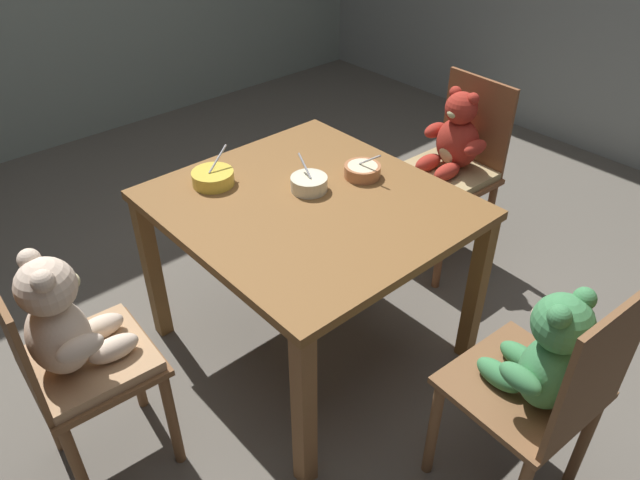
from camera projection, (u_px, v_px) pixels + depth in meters
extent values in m
cube|color=#5F594F|center=(311.00, 344.00, 2.57)|extent=(5.20, 5.20, 0.04)
cube|color=brown|center=(310.00, 205.00, 2.16)|extent=(1.03, 0.95, 0.03)
cube|color=brown|center=(152.00, 270.00, 2.42)|extent=(0.06, 0.06, 0.67)
cube|color=brown|center=(304.00, 413.00, 1.84)|extent=(0.06, 0.06, 0.67)
cube|color=brown|center=(315.00, 195.00, 2.89)|extent=(0.06, 0.06, 0.67)
cube|color=brown|center=(476.00, 291.00, 2.31)|extent=(0.06, 0.06, 0.67)
cube|color=brown|center=(443.00, 179.00, 2.79)|extent=(0.41, 0.42, 0.02)
cube|color=brown|center=(477.00, 123.00, 2.76)|extent=(0.37, 0.03, 0.43)
cylinder|color=brown|center=(388.00, 217.00, 2.94)|extent=(0.04, 0.04, 0.43)
cylinder|color=brown|center=(440.00, 249.00, 2.73)|extent=(0.04, 0.04, 0.43)
cylinder|color=brown|center=(435.00, 194.00, 3.12)|extent=(0.04, 0.04, 0.43)
cylinder|color=brown|center=(488.00, 222.00, 2.91)|extent=(0.04, 0.04, 0.43)
cube|color=tan|center=(444.00, 174.00, 2.78)|extent=(0.38, 0.38, 0.04)
ellipsoid|color=#A82D21|center=(458.00, 143.00, 2.73)|extent=(0.21, 0.18, 0.24)
ellipsoid|color=#C6BF89|center=(449.00, 149.00, 2.71)|extent=(0.11, 0.07, 0.14)
sphere|color=#A82D21|center=(461.00, 108.00, 2.63)|extent=(0.14, 0.14, 0.14)
ellipsoid|color=#C6BF89|center=(453.00, 113.00, 2.61)|extent=(0.06, 0.05, 0.04)
sphere|color=#A82D21|center=(455.00, 92.00, 2.63)|extent=(0.05, 0.05, 0.05)
sphere|color=#A82D21|center=(474.00, 99.00, 2.57)|extent=(0.05, 0.05, 0.05)
ellipsoid|color=#A82D21|center=(435.00, 130.00, 2.78)|extent=(0.07, 0.14, 0.07)
ellipsoid|color=#A82D21|center=(475.00, 148.00, 2.63)|extent=(0.07, 0.14, 0.07)
ellipsoid|color=#A82D21|center=(428.00, 163.00, 2.75)|extent=(0.08, 0.16, 0.07)
ellipsoid|color=#A82D21|center=(447.00, 172.00, 2.68)|extent=(0.08, 0.16, 0.07)
cube|color=brown|center=(94.00, 365.00, 1.86)|extent=(0.39, 0.39, 0.02)
cube|color=brown|center=(14.00, 342.00, 1.65)|extent=(0.34, 0.04, 0.40)
cylinder|color=brown|center=(172.00, 419.00, 1.97)|extent=(0.04, 0.04, 0.43)
cylinder|color=brown|center=(133.00, 364.00, 2.16)|extent=(0.04, 0.04, 0.43)
cylinder|color=brown|center=(79.00, 471.00, 1.81)|extent=(0.04, 0.04, 0.43)
cylinder|color=brown|center=(46.00, 407.00, 2.01)|extent=(0.04, 0.04, 0.43)
cube|color=tan|center=(91.00, 359.00, 1.84)|extent=(0.36, 0.36, 0.04)
ellipsoid|color=beige|center=(59.00, 336.00, 1.73)|extent=(0.22, 0.19, 0.24)
ellipsoid|color=beige|center=(79.00, 331.00, 1.76)|extent=(0.12, 0.07, 0.14)
sphere|color=beige|center=(46.00, 287.00, 1.63)|extent=(0.17, 0.17, 0.17)
ellipsoid|color=beige|center=(69.00, 281.00, 1.67)|extent=(0.07, 0.06, 0.05)
sphere|color=beige|center=(43.00, 281.00, 1.55)|extent=(0.06, 0.06, 0.06)
sphere|color=beige|center=(29.00, 260.00, 1.62)|extent=(0.06, 0.06, 0.06)
ellipsoid|color=beige|center=(80.00, 348.00, 1.65)|extent=(0.07, 0.14, 0.07)
ellipsoid|color=beige|center=(52.00, 303.00, 1.80)|extent=(0.07, 0.14, 0.07)
ellipsoid|color=beige|center=(114.00, 348.00, 1.80)|extent=(0.08, 0.16, 0.07)
ellipsoid|color=beige|center=(99.00, 328.00, 1.87)|extent=(0.08, 0.16, 0.07)
cube|color=brown|center=(522.00, 387.00, 1.79)|extent=(0.41, 0.42, 0.02)
cube|color=brown|center=(600.00, 371.00, 1.53)|extent=(0.04, 0.37, 0.44)
cylinder|color=brown|center=(500.00, 379.00, 2.11)|extent=(0.04, 0.04, 0.43)
cylinder|color=brown|center=(433.00, 429.00, 1.94)|extent=(0.04, 0.04, 0.43)
cylinder|color=brown|center=(584.00, 441.00, 1.90)|extent=(0.04, 0.04, 0.43)
ellipsoid|color=#3F834E|center=(551.00, 372.00, 1.67)|extent=(0.18, 0.21, 0.23)
ellipsoid|color=beige|center=(533.00, 363.00, 1.71)|extent=(0.07, 0.11, 0.14)
sphere|color=#3F834E|center=(563.00, 323.00, 1.57)|extent=(0.16, 0.16, 0.16)
ellipsoid|color=beige|center=(542.00, 315.00, 1.62)|extent=(0.06, 0.07, 0.05)
sphere|color=#3F834E|center=(585.00, 299.00, 1.56)|extent=(0.06, 0.06, 0.06)
sphere|color=#3F834E|center=(559.00, 317.00, 1.50)|extent=(0.06, 0.06, 0.06)
ellipsoid|color=#3F834E|center=(569.00, 341.00, 1.73)|extent=(0.13, 0.07, 0.06)
ellipsoid|color=#3F834E|center=(520.00, 379.00, 1.61)|extent=(0.13, 0.07, 0.06)
ellipsoid|color=#3F834E|center=(521.00, 358.00, 1.82)|extent=(0.15, 0.08, 0.07)
ellipsoid|color=#3F834E|center=(498.00, 375.00, 1.77)|extent=(0.15, 0.08, 0.07)
cylinder|color=beige|center=(309.00, 184.00, 2.20)|extent=(0.14, 0.14, 0.05)
cylinder|color=beige|center=(309.00, 189.00, 2.21)|extent=(0.07, 0.07, 0.01)
cylinder|color=beige|center=(309.00, 178.00, 2.18)|extent=(0.11, 0.11, 0.01)
cylinder|color=#BCBCC1|center=(305.00, 166.00, 2.18)|extent=(0.09, 0.03, 0.07)
ellipsoid|color=#BCBCC1|center=(310.00, 180.00, 2.18)|extent=(0.04, 0.03, 0.01)
cylinder|color=#B67148|center=(362.00, 171.00, 2.28)|extent=(0.14, 0.14, 0.05)
cylinder|color=#B67148|center=(362.00, 175.00, 2.29)|extent=(0.08, 0.08, 0.01)
cylinder|color=beige|center=(362.00, 166.00, 2.27)|extent=(0.11, 0.11, 0.01)
cylinder|color=#BCBCC1|center=(370.00, 160.00, 2.23)|extent=(0.10, 0.02, 0.07)
ellipsoid|color=#BCBCC1|center=(360.00, 166.00, 2.28)|extent=(0.04, 0.03, 0.01)
cylinder|color=gold|center=(213.00, 178.00, 2.23)|extent=(0.16, 0.16, 0.05)
cylinder|color=gold|center=(214.00, 183.00, 2.24)|extent=(0.09, 0.09, 0.01)
cylinder|color=beige|center=(212.00, 173.00, 2.22)|extent=(0.13, 0.13, 0.01)
cylinder|color=#BCBCC1|center=(218.00, 159.00, 2.22)|extent=(0.03, 0.11, 0.08)
ellipsoid|color=#BCBCC1|center=(210.00, 175.00, 2.21)|extent=(0.03, 0.04, 0.01)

